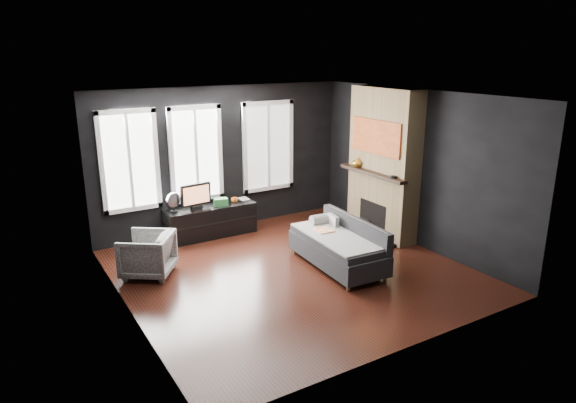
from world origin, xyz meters
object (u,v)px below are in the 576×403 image
sofa (337,244)px  media_console (210,221)px  monitor (196,195)px  mug (235,199)px  book (240,194)px  armchair (147,252)px  mantel_vase (357,162)px

sofa → media_console: sofa is taller
sofa → media_console: bearing=119.4°
monitor → mug: monitor is taller
book → armchair: bearing=-150.9°
armchair → monitor: monitor is taller
sofa → book: (-0.51, 2.44, 0.30)m
monitor → book: monitor is taller
sofa → monitor: monitor is taller
media_console → sofa: bearing=-64.2°
armchair → book: 2.48m
armchair → book: book is taller
mug → media_console: bearing=175.7°
armchair → media_console: bearing=162.4°
sofa → media_console: size_ratio=1.07×
media_console → mug: (0.49, -0.04, 0.35)m
media_console → monitor: 0.61m
book → media_console: bearing=-173.3°
monitor → book: size_ratio=2.62×
armchair → media_console: armchair is taller
media_console → mantel_vase: (2.49, -1.12, 1.04)m
media_console → book: 0.76m
mug → mantel_vase: bearing=-28.4°
monitor → mantel_vase: bearing=-28.0°
sofa → armchair: sofa is taller
book → mantel_vase: (1.85, -1.20, 0.64)m
book → mug: bearing=-145.2°
book → sofa: bearing=-78.1°
sofa → armchair: 2.94m
mug → mantel_vase: 2.38m
sofa → armchair: size_ratio=2.42×
book → mantel_vase: bearing=-32.9°
mug → book: 0.20m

